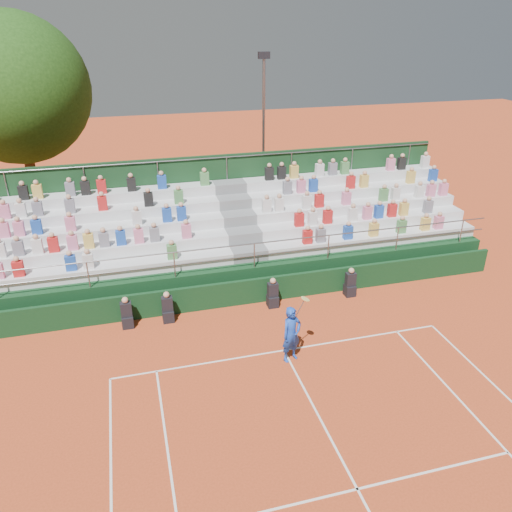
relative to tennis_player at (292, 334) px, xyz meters
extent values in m
plane|color=#C64821|center=(-0.07, 0.48, -0.94)|extent=(90.00, 90.00, 0.00)
cube|color=white|center=(-0.07, 0.48, -0.94)|extent=(11.00, 0.06, 0.01)
cube|color=white|center=(-0.07, -2.72, -0.94)|extent=(0.06, 6.40, 0.01)
cube|color=white|center=(-0.07, -5.01, -0.94)|extent=(8.22, 0.06, 0.01)
cube|color=black|center=(-0.07, 3.68, -0.44)|extent=(20.00, 0.15, 1.00)
cube|color=black|center=(-4.93, 3.23, -0.72)|extent=(0.40, 0.40, 0.44)
cube|color=black|center=(-4.93, 3.23, -0.24)|extent=(0.38, 0.25, 0.55)
sphere|color=tan|center=(-4.93, 3.23, 0.14)|extent=(0.22, 0.22, 0.22)
cube|color=black|center=(-3.52, 3.23, -0.72)|extent=(0.40, 0.40, 0.44)
cube|color=black|center=(-3.52, 3.23, -0.24)|extent=(0.38, 0.25, 0.55)
sphere|color=tan|center=(-3.52, 3.23, 0.14)|extent=(0.22, 0.22, 0.22)
cube|color=black|center=(0.37, 3.23, -0.72)|extent=(0.40, 0.40, 0.44)
cube|color=black|center=(0.37, 3.23, -0.24)|extent=(0.38, 0.25, 0.55)
sphere|color=tan|center=(0.37, 3.23, 0.14)|extent=(0.22, 0.22, 0.22)
cube|color=black|center=(3.50, 3.23, -0.72)|extent=(0.40, 0.40, 0.44)
cube|color=black|center=(3.50, 3.23, -0.24)|extent=(0.38, 0.25, 0.55)
sphere|color=tan|center=(3.50, 3.23, 0.14)|extent=(0.22, 0.22, 0.22)
cube|color=black|center=(-0.07, 6.78, -0.34)|extent=(20.00, 5.20, 1.20)
cube|color=silver|center=(-5.42, 5.10, 0.47)|extent=(9.30, 0.85, 0.42)
cube|color=silver|center=(5.28, 5.10, 0.47)|extent=(9.30, 0.85, 0.42)
cube|color=slate|center=(-0.07, 5.10, 0.47)|extent=(1.40, 0.85, 0.42)
cube|color=silver|center=(-5.42, 5.95, 0.89)|extent=(9.30, 0.85, 0.42)
cube|color=silver|center=(5.28, 5.95, 0.89)|extent=(9.30, 0.85, 0.42)
cube|color=slate|center=(-0.07, 5.95, 0.89)|extent=(1.40, 0.85, 0.42)
cube|color=silver|center=(-5.42, 6.80, 1.31)|extent=(9.30, 0.85, 0.42)
cube|color=silver|center=(5.28, 6.80, 1.31)|extent=(9.30, 0.85, 0.42)
cube|color=slate|center=(-0.07, 6.80, 1.31)|extent=(1.40, 0.85, 0.42)
cube|color=silver|center=(-5.42, 7.65, 1.73)|extent=(9.30, 0.85, 0.42)
cube|color=silver|center=(5.28, 7.65, 1.73)|extent=(9.30, 0.85, 0.42)
cube|color=slate|center=(-0.07, 7.65, 1.73)|extent=(1.40, 0.85, 0.42)
cube|color=silver|center=(-5.42, 8.50, 2.15)|extent=(9.30, 0.85, 0.42)
cube|color=silver|center=(5.28, 8.50, 2.15)|extent=(9.30, 0.85, 0.42)
cube|color=slate|center=(-0.07, 8.50, 2.15)|extent=(1.40, 0.85, 0.42)
cube|color=#173C1E|center=(-0.07, 9.03, 1.26)|extent=(20.00, 0.12, 4.40)
cylinder|color=gray|center=(-0.07, 4.23, 1.26)|extent=(20.00, 0.05, 0.05)
cylinder|color=gray|center=(-0.07, 8.93, 3.36)|extent=(20.00, 0.05, 0.05)
cube|color=red|center=(-8.41, 4.95, 0.96)|extent=(0.36, 0.24, 0.56)
cube|color=#1E4CB2|center=(-6.67, 4.95, 0.96)|extent=(0.36, 0.24, 0.56)
cube|color=silver|center=(-6.07, 4.95, 0.96)|extent=(0.36, 0.24, 0.56)
cube|color=#4C8C4C|center=(-3.07, 4.95, 0.96)|extent=(0.36, 0.24, 0.56)
cube|color=silver|center=(-9.06, 5.80, 1.38)|extent=(0.36, 0.24, 0.56)
cube|color=slate|center=(-8.45, 5.80, 1.38)|extent=(0.36, 0.24, 0.56)
cube|color=silver|center=(-7.81, 5.80, 1.38)|extent=(0.36, 0.24, 0.56)
cube|color=red|center=(-7.26, 5.80, 1.38)|extent=(0.36, 0.24, 0.56)
cube|color=pink|center=(-6.60, 5.80, 1.38)|extent=(0.36, 0.24, 0.56)
cube|color=gold|center=(-6.02, 5.80, 1.38)|extent=(0.36, 0.24, 0.56)
cube|color=slate|center=(-5.47, 5.80, 1.38)|extent=(0.36, 0.24, 0.56)
cube|color=#1E4CB2|center=(-4.86, 5.80, 1.38)|extent=(0.36, 0.24, 0.56)
cube|color=pink|center=(-4.20, 5.80, 1.38)|extent=(0.36, 0.24, 0.56)
cube|color=slate|center=(-3.61, 5.80, 1.38)|extent=(0.36, 0.24, 0.56)
cube|color=pink|center=(-2.39, 5.80, 1.38)|extent=(0.36, 0.24, 0.56)
cube|color=pink|center=(-8.98, 6.65, 1.80)|extent=(0.36, 0.24, 0.56)
cube|color=pink|center=(-8.47, 6.65, 1.80)|extent=(0.36, 0.24, 0.56)
cube|color=#1E4CB2|center=(-7.86, 6.65, 1.80)|extent=(0.36, 0.24, 0.56)
cube|color=pink|center=(-6.65, 6.65, 1.80)|extent=(0.36, 0.24, 0.56)
cube|color=silver|center=(-4.18, 6.65, 1.80)|extent=(0.36, 0.24, 0.56)
cube|color=#1E4CB2|center=(-3.01, 6.65, 1.80)|extent=(0.36, 0.24, 0.56)
cube|color=#1E4CB2|center=(-2.44, 6.65, 1.80)|extent=(0.36, 0.24, 0.56)
cube|color=pink|center=(-9.01, 7.50, 2.22)|extent=(0.36, 0.24, 0.56)
cube|color=silver|center=(-8.44, 7.50, 2.22)|extent=(0.36, 0.24, 0.56)
cube|color=slate|center=(-7.85, 7.50, 2.22)|extent=(0.36, 0.24, 0.56)
cube|color=slate|center=(-6.66, 7.50, 2.22)|extent=(0.36, 0.24, 0.56)
cube|color=red|center=(-5.44, 7.50, 2.22)|extent=(0.36, 0.24, 0.56)
cube|color=black|center=(-3.64, 7.50, 2.22)|extent=(0.36, 0.24, 0.56)
cube|color=#4C8C4C|center=(-2.42, 7.50, 2.22)|extent=(0.36, 0.24, 0.56)
cube|color=black|center=(-8.39, 8.35, 2.64)|extent=(0.36, 0.24, 0.56)
cube|color=gold|center=(-7.87, 8.35, 2.64)|extent=(0.36, 0.24, 0.56)
cube|color=slate|center=(-6.64, 8.35, 2.64)|extent=(0.36, 0.24, 0.56)
cube|color=black|center=(-6.05, 8.35, 2.64)|extent=(0.36, 0.24, 0.56)
cube|color=red|center=(-5.42, 8.35, 2.64)|extent=(0.36, 0.24, 0.56)
cube|color=black|center=(-4.23, 8.35, 2.64)|extent=(0.36, 0.24, 0.56)
cube|color=#1E4CB2|center=(-2.99, 8.35, 2.64)|extent=(0.36, 0.24, 0.56)
cube|color=#4C8C4C|center=(-1.18, 8.35, 2.64)|extent=(0.36, 0.24, 0.56)
cube|color=red|center=(2.32, 4.95, 0.96)|extent=(0.36, 0.24, 0.56)
cube|color=slate|center=(2.88, 4.95, 0.96)|extent=(0.36, 0.24, 0.56)
cube|color=#1E4CB2|center=(4.07, 4.95, 0.96)|extent=(0.36, 0.24, 0.56)
cube|color=gold|center=(5.23, 4.95, 0.96)|extent=(0.36, 0.24, 0.56)
cube|color=#4C8C4C|center=(6.51, 4.95, 0.96)|extent=(0.36, 0.24, 0.56)
cube|color=gold|center=(7.64, 4.95, 0.96)|extent=(0.36, 0.24, 0.56)
cube|color=pink|center=(8.28, 4.95, 0.96)|extent=(0.36, 0.24, 0.56)
cube|color=red|center=(2.25, 5.80, 1.38)|extent=(0.36, 0.24, 0.56)
cube|color=silver|center=(2.84, 5.80, 1.38)|extent=(0.36, 0.24, 0.56)
cube|color=red|center=(3.51, 5.80, 1.38)|extent=(0.36, 0.24, 0.56)
cube|color=silver|center=(4.64, 5.80, 1.38)|extent=(0.36, 0.24, 0.56)
cube|color=pink|center=(5.32, 5.80, 1.38)|extent=(0.36, 0.24, 0.56)
cube|color=#1E4CB2|center=(5.86, 5.80, 1.38)|extent=(0.36, 0.24, 0.56)
cube|color=red|center=(6.49, 5.80, 1.38)|extent=(0.36, 0.24, 0.56)
cube|color=gold|center=(7.05, 5.80, 1.38)|extent=(0.36, 0.24, 0.56)
cube|color=slate|center=(8.23, 5.80, 1.38)|extent=(0.36, 0.24, 0.56)
cube|color=silver|center=(1.10, 6.65, 1.80)|extent=(0.36, 0.24, 0.56)
cube|color=silver|center=(1.65, 6.65, 1.80)|extent=(0.36, 0.24, 0.56)
cube|color=silver|center=(2.88, 6.65, 1.80)|extent=(0.36, 0.24, 0.56)
cube|color=red|center=(3.44, 6.65, 1.80)|extent=(0.36, 0.24, 0.56)
cube|color=pink|center=(4.70, 6.65, 1.80)|extent=(0.36, 0.24, 0.56)
cube|color=#4C8C4C|center=(6.49, 6.65, 1.80)|extent=(0.36, 0.24, 0.56)
cube|color=silver|center=(7.07, 6.65, 1.80)|extent=(0.36, 0.24, 0.56)
cube|color=silver|center=(8.26, 6.65, 1.80)|extent=(0.36, 0.24, 0.56)
cube|color=pink|center=(8.86, 6.65, 1.80)|extent=(0.36, 0.24, 0.56)
cube|color=pink|center=(9.49, 6.65, 1.80)|extent=(0.36, 0.24, 0.56)
cube|color=slate|center=(2.28, 7.50, 2.22)|extent=(0.36, 0.24, 0.56)
cube|color=pink|center=(2.91, 7.50, 2.22)|extent=(0.36, 0.24, 0.56)
cube|color=#1E4CB2|center=(3.48, 7.50, 2.22)|extent=(0.36, 0.24, 0.56)
cube|color=red|center=(5.26, 7.50, 2.22)|extent=(0.36, 0.24, 0.56)
cube|color=gold|center=(5.91, 7.50, 2.22)|extent=(0.36, 0.24, 0.56)
cube|color=gold|center=(8.27, 7.50, 2.22)|extent=(0.36, 0.24, 0.56)
cube|color=#1E4CB2|center=(9.44, 7.50, 2.22)|extent=(0.36, 0.24, 0.56)
cube|color=black|center=(1.71, 8.35, 2.64)|extent=(0.36, 0.24, 0.56)
cube|color=black|center=(2.28, 8.35, 2.64)|extent=(0.36, 0.24, 0.56)
cube|color=gold|center=(2.87, 8.35, 2.64)|extent=(0.36, 0.24, 0.56)
cube|color=silver|center=(4.08, 8.35, 2.64)|extent=(0.36, 0.24, 0.56)
cube|color=slate|center=(4.72, 8.35, 2.64)|extent=(0.36, 0.24, 0.56)
cube|color=#4C8C4C|center=(5.32, 8.35, 2.64)|extent=(0.36, 0.24, 0.56)
cube|color=pink|center=(7.65, 8.35, 2.64)|extent=(0.36, 0.24, 0.56)
cube|color=black|center=(8.23, 8.35, 2.64)|extent=(0.36, 0.24, 0.56)
cube|color=silver|center=(9.47, 8.35, 2.64)|extent=(0.36, 0.24, 0.56)
imported|color=#1845BA|center=(0.00, 0.00, 0.00)|extent=(0.80, 0.66, 1.88)
cylinder|color=gray|center=(0.25, 0.00, 0.91)|extent=(0.26, 0.03, 0.51)
cylinder|color=#E5D866|center=(0.40, 0.00, 1.21)|extent=(0.26, 0.28, 0.14)
cylinder|color=#3C2A16|center=(-9.06, 14.77, 1.01)|extent=(0.50, 0.50, 3.91)
sphere|color=#1A3D10|center=(-9.06, 14.77, 5.78)|extent=(7.03, 7.03, 7.03)
cylinder|color=gray|center=(3.11, 14.23, 2.99)|extent=(0.16, 0.16, 7.88)
cube|color=black|center=(3.11, 14.23, 7.11)|extent=(0.60, 0.25, 0.35)
camera|label=1|loc=(-4.42, -12.15, 8.89)|focal=35.00mm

